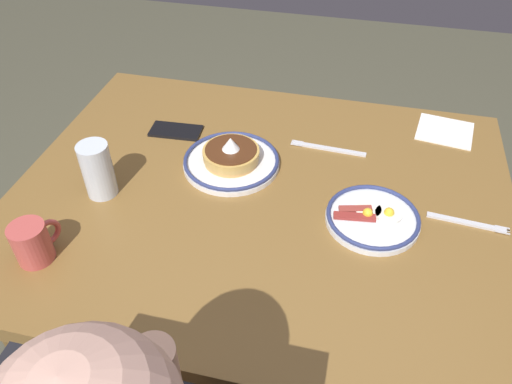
# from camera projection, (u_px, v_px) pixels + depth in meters

# --- Properties ---
(ground_plane) EXTENTS (6.00, 6.00, 0.00)m
(ground_plane) POSITION_uv_depth(u_px,v_px,m) (259.00, 357.00, 1.72)
(ground_plane) COLOR #4C4A39
(dining_table) EXTENTS (1.21, 0.98, 0.75)m
(dining_table) POSITION_uv_depth(u_px,v_px,m) (260.00, 213.00, 1.27)
(dining_table) COLOR brown
(dining_table) RESTS_ON ground_plane
(plate_near_main) EXTENTS (0.21, 0.21, 0.04)m
(plate_near_main) POSITION_uv_depth(u_px,v_px,m) (373.00, 217.00, 1.14)
(plate_near_main) COLOR white
(plate_near_main) RESTS_ON dining_table
(plate_center_pancakes) EXTENTS (0.25, 0.25, 0.09)m
(plate_center_pancakes) POSITION_uv_depth(u_px,v_px,m) (231.00, 159.00, 1.30)
(plate_center_pancakes) COLOR white
(plate_center_pancakes) RESTS_ON dining_table
(coffee_mug) EXTENTS (0.08, 0.10, 0.09)m
(coffee_mug) POSITION_uv_depth(u_px,v_px,m) (33.00, 242.00, 1.04)
(coffee_mug) COLOR #BF4C47
(coffee_mug) RESTS_ON dining_table
(drinking_glass) EXTENTS (0.07, 0.07, 0.14)m
(drinking_glass) POSITION_uv_depth(u_px,v_px,m) (98.00, 172.00, 1.19)
(drinking_glass) COLOR silver
(drinking_glass) RESTS_ON dining_table
(cell_phone) EXTENTS (0.15, 0.08, 0.01)m
(cell_phone) POSITION_uv_depth(u_px,v_px,m) (176.00, 131.00, 1.42)
(cell_phone) COLOR black
(cell_phone) RESTS_ON dining_table
(paper_napkin) EXTENTS (0.17, 0.16, 0.00)m
(paper_napkin) POSITION_uv_depth(u_px,v_px,m) (445.00, 131.00, 1.42)
(paper_napkin) COLOR white
(paper_napkin) RESTS_ON dining_table
(fork_near) EXTENTS (0.18, 0.03, 0.01)m
(fork_near) POSITION_uv_depth(u_px,v_px,m) (468.00, 223.00, 1.14)
(fork_near) COLOR silver
(fork_near) RESTS_ON dining_table
(fork_far) EXTENTS (0.21, 0.03, 0.01)m
(fork_far) POSITION_uv_depth(u_px,v_px,m) (328.00, 148.00, 1.36)
(fork_far) COLOR silver
(fork_far) RESTS_ON dining_table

